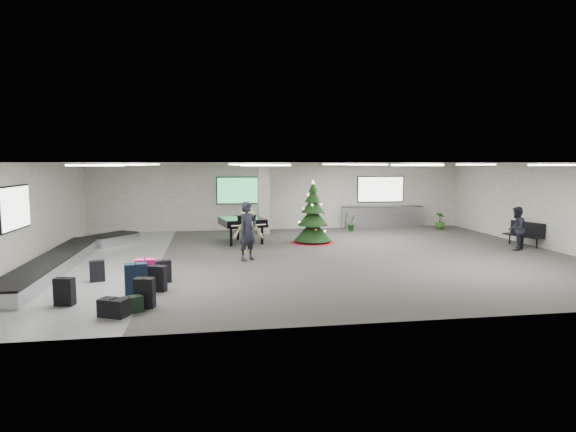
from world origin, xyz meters
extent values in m
plane|color=#3C3936|center=(0.00, 0.00, 0.00)|extent=(18.00, 18.00, 0.00)
cube|color=#A09C92|center=(0.00, 7.00, 1.60)|extent=(18.00, 0.02, 3.20)
cube|color=#A09C92|center=(0.00, -7.00, 1.60)|extent=(18.00, 0.02, 3.20)
cube|color=#A09C92|center=(-9.00, 0.00, 1.60)|extent=(0.02, 14.00, 3.20)
cube|color=#A09C92|center=(9.00, 0.00, 1.60)|extent=(0.02, 14.00, 3.20)
cube|color=silver|center=(0.00, 0.00, 3.20)|extent=(18.00, 14.00, 0.02)
cube|color=slate|center=(-7.00, 0.00, 0.00)|extent=(4.00, 14.00, 0.01)
cube|color=#ACA69E|center=(-1.00, 5.60, 1.60)|extent=(0.50, 0.50, 3.20)
cube|color=green|center=(-2.00, 6.95, 1.90)|extent=(2.20, 0.08, 1.30)
cube|color=white|center=(5.00, 6.95, 1.90)|extent=(2.40, 0.08, 1.30)
cube|color=white|center=(-8.95, -1.00, 1.90)|extent=(0.08, 2.10, 1.30)
cube|color=white|center=(-6.00, -4.00, 3.14)|extent=(1.20, 0.60, 0.04)
cube|color=white|center=(-6.00, 0.00, 3.14)|extent=(1.20, 0.60, 0.04)
cube|color=white|center=(-6.00, 4.00, 3.14)|extent=(1.20, 0.60, 0.04)
cube|color=white|center=(-2.00, -4.00, 3.14)|extent=(1.20, 0.60, 0.04)
cube|color=white|center=(-2.00, 0.00, 3.14)|extent=(1.20, 0.60, 0.04)
cube|color=white|center=(-2.00, 4.00, 3.14)|extent=(1.20, 0.60, 0.04)
cube|color=white|center=(2.00, -4.00, 3.14)|extent=(1.20, 0.60, 0.04)
cube|color=white|center=(2.00, 0.00, 3.14)|extent=(1.20, 0.60, 0.04)
cube|color=white|center=(2.00, 4.00, 3.14)|extent=(1.20, 0.60, 0.04)
cube|color=white|center=(6.00, -4.00, 3.14)|extent=(1.20, 0.60, 0.04)
cube|color=white|center=(6.00, 0.00, 3.14)|extent=(1.20, 0.60, 0.04)
cube|color=white|center=(6.00, 4.00, 3.14)|extent=(1.20, 0.60, 0.04)
cube|color=silver|center=(-8.00, -1.00, 0.19)|extent=(1.00, 8.00, 0.38)
cube|color=black|center=(-8.00, -1.00, 0.40)|extent=(0.95, 7.90, 0.05)
cube|color=silver|center=(-7.20, 3.60, 0.19)|extent=(1.97, 2.21, 0.38)
cube|color=black|center=(-7.20, 3.60, 0.40)|extent=(1.87, 2.10, 0.05)
cube|color=silver|center=(5.00, 6.65, 0.53)|extent=(4.00, 0.60, 1.05)
cube|color=#2E2E31|center=(5.00, 6.65, 1.06)|extent=(4.05, 0.65, 0.04)
cube|color=black|center=(-4.82, -5.19, 0.33)|extent=(0.47, 0.33, 0.66)
cube|color=black|center=(-4.82, -5.19, 0.67)|extent=(0.06, 0.15, 0.02)
cube|color=black|center=(-4.69, -3.83, 0.32)|extent=(0.47, 0.34, 0.65)
cube|color=black|center=(-4.69, -3.83, 0.66)|extent=(0.07, 0.13, 0.02)
cube|color=#F7207C|center=(-5.02, -3.60, 0.39)|extent=(0.53, 0.35, 0.78)
cube|color=black|center=(-5.02, -3.60, 0.79)|extent=(0.05, 0.17, 0.02)
cube|color=black|center=(-4.64, -2.92, 0.30)|extent=(0.45, 0.33, 0.60)
cube|color=black|center=(-4.64, -2.92, 0.61)|extent=(0.07, 0.13, 0.02)
cube|color=black|center=(-5.16, -4.19, 0.40)|extent=(0.57, 0.41, 0.80)
cube|color=black|center=(-5.16, -4.19, 0.81)|extent=(0.07, 0.18, 0.02)
cube|color=black|center=(-6.62, -4.74, 0.32)|extent=(0.46, 0.32, 0.63)
cube|color=black|center=(-6.62, -4.74, 0.64)|extent=(0.06, 0.14, 0.02)
cube|color=black|center=(-5.10, -5.54, 0.18)|extent=(0.59, 0.50, 0.35)
cube|color=black|center=(-5.10, -5.54, 0.36)|extent=(0.11, 0.15, 0.02)
cube|color=black|center=(-6.41, -2.55, 0.29)|extent=(0.43, 0.30, 0.57)
cube|color=black|center=(-6.41, -2.55, 0.58)|extent=(0.06, 0.14, 0.02)
cube|color=black|center=(-5.39, -5.75, 0.19)|extent=(0.66, 0.54, 0.38)
cube|color=black|center=(-5.39, -5.75, 0.39)|extent=(0.11, 0.19, 0.02)
cone|color=maroon|center=(0.68, 2.83, 0.06)|extent=(1.78, 1.78, 0.11)
cylinder|color=#3F2819|center=(0.68, 2.83, 0.23)|extent=(0.11, 0.11, 0.47)
cone|color=black|center=(0.68, 2.83, 0.52)|extent=(1.50, 1.50, 0.85)
cone|color=black|center=(0.68, 2.83, 1.08)|extent=(1.22, 1.22, 0.75)
cone|color=black|center=(0.68, 2.83, 1.55)|extent=(0.94, 0.94, 0.66)
cone|color=black|center=(0.68, 2.83, 1.93)|extent=(0.66, 0.66, 0.56)
cone|color=black|center=(0.68, 2.83, 2.25)|extent=(0.38, 0.38, 0.42)
cone|color=#FFE566|center=(0.68, 2.83, 2.46)|extent=(0.15, 0.15, 0.17)
cube|color=black|center=(-2.13, 3.31, 0.85)|extent=(1.92, 2.09, 0.29)
cube|color=black|center=(-1.95, 2.34, 0.77)|extent=(1.54, 0.58, 0.10)
cube|color=white|center=(-1.94, 2.31, 0.83)|extent=(1.35, 0.39, 0.02)
cube|color=black|center=(-1.99, 2.60, 1.06)|extent=(0.72, 0.17, 0.23)
cylinder|color=black|center=(-2.61, 2.48, 0.35)|extent=(0.10, 0.10, 0.71)
cylinder|color=black|center=(-1.38, 2.71, 0.35)|extent=(0.10, 0.10, 0.71)
cylinder|color=black|center=(-2.26, 4.03, 0.35)|extent=(0.10, 0.10, 0.71)
cube|color=black|center=(8.50, 0.70, 0.42)|extent=(0.92, 1.56, 0.06)
cylinder|color=black|center=(8.50, 0.10, 0.20)|extent=(0.06, 0.06, 0.40)
cylinder|color=black|center=(8.50, 1.29, 0.20)|extent=(0.06, 0.06, 0.40)
cube|color=black|center=(8.73, 0.70, 0.69)|extent=(0.49, 1.43, 0.49)
imported|color=black|center=(-2.17, -0.31, 0.97)|extent=(0.84, 0.81, 1.94)
imported|color=#8F8558|center=(-2.06, 0.97, 0.81)|extent=(1.06, 0.61, 1.62)
imported|color=black|center=(7.72, 0.00, 0.80)|extent=(0.99, 0.97, 1.61)
imported|color=#1B4315|center=(3.16, 5.75, 0.39)|extent=(0.54, 0.55, 0.78)
imported|color=#1B4315|center=(7.59, 5.68, 0.41)|extent=(0.61, 0.61, 0.82)
camera|label=1|loc=(-3.33, -15.94, 3.19)|focal=30.00mm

